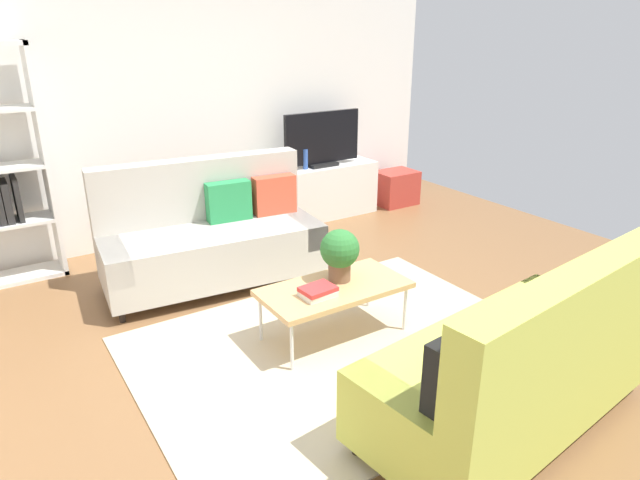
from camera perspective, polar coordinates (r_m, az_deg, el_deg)
The scene contains 15 objects.
ground_plane at distance 4.25m, azimuth 0.19°, elevation -10.35°, with size 7.68×7.68×0.00m, color brown.
wall_far at distance 6.21m, azimuth -14.43°, elevation 13.42°, with size 6.40×0.12×2.90m, color white.
area_rug at distance 4.15m, azimuth 2.42°, elevation -11.06°, with size 2.90×2.20×0.01m, color beige.
couch_beige at distance 5.11m, azimuth -11.05°, elevation 0.47°, with size 1.97×1.02×1.10m.
couch_green at distance 3.40m, azimuth 19.73°, elevation -11.80°, with size 1.98×1.05×1.10m.
coffee_table at distance 4.13m, azimuth 1.47°, elevation -5.08°, with size 1.10×0.56×0.42m.
tv_console at distance 6.82m, azimuth 0.12°, elevation 5.00°, with size 1.40×0.44×0.64m, color silver.
tv at distance 6.65m, azimuth 0.22°, elevation 10.20°, with size 1.00×0.20×0.64m.
storage_trunk at distance 7.40m, azimuth 7.74°, elevation 5.32°, with size 0.52×0.40×0.44m, color #B2382D.
potted_plant at distance 4.13m, azimuth 2.03°, elevation -1.21°, with size 0.29×0.29×0.40m.
table_book_0 at distance 3.97m, azimuth -0.22°, elevation -5.49°, with size 0.24×0.18×0.04m, color silver.
table_book_1 at distance 3.95m, azimuth -0.22°, elevation -5.04°, with size 0.24×0.18×0.03m, color red.
vase_0 at distance 6.47m, azimuth -4.48°, elevation 7.77°, with size 0.11×0.11×0.17m, color #33B29E.
vase_1 at distance 6.55m, azimuth -3.17°, elevation 7.77°, with size 0.11×0.11×0.13m, color #B24C4C.
bottle_0 at distance 6.55m, azimuth -1.51°, elevation 8.26°, with size 0.06×0.06×0.23m, color #3359B2.
Camera 1 is at (-1.97, -3.03, 2.22)m, focal length 31.30 mm.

